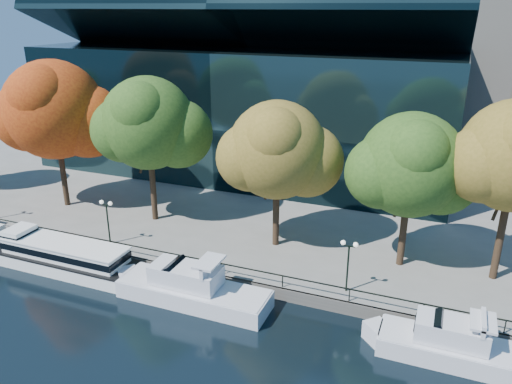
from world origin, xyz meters
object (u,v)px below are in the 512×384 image
at_px(tour_boat, 57,254).
at_px(tree_3, 279,152).
at_px(cruiser_near, 187,287).
at_px(tree_1, 55,112).
at_px(lamp_2, 349,255).
at_px(tree_4, 413,167).
at_px(tree_2, 150,125).
at_px(cruiser_far, 450,344).
at_px(lamp_1, 107,212).

bearing_deg(tour_boat, tree_3, 28.80).
xyz_separation_m(cruiser_near, tree_1, (-19.71, 9.89, 9.69)).
distance_m(tour_boat, cruiser_near, 12.54).
relative_size(tree_3, lamp_2, 3.14).
xyz_separation_m(tour_boat, lamp_2, (23.52, 3.70, 2.72)).
relative_size(tree_1, tree_4, 1.20).
xyz_separation_m(tree_3, lamp_2, (7.24, -5.25, -5.41)).
distance_m(tour_boat, tree_1, 15.28).
bearing_deg(tree_1, tree_3, -1.34).
distance_m(tree_2, lamp_2, 21.93).
height_order(cruiser_far, tree_3, tree_3).
height_order(tree_4, lamp_1, tree_4).
relative_size(tour_boat, cruiser_near, 1.22).
height_order(cruiser_far, lamp_2, lamp_2).
xyz_separation_m(tree_4, lamp_2, (-3.33, -5.61, -5.27)).
xyz_separation_m(tree_1, tree_4, (34.02, -0.19, -1.59)).
distance_m(cruiser_near, lamp_2, 12.06).
bearing_deg(tree_4, cruiser_near, -145.87).
bearing_deg(cruiser_far, lamp_2, 152.28).
relative_size(cruiser_near, tree_4, 1.03).
bearing_deg(cruiser_far, tour_boat, 179.73).
relative_size(cruiser_near, lamp_1, 3.17).
height_order(tree_1, lamp_2, tree_1).
distance_m(cruiser_near, tree_4, 19.09).
height_order(tree_3, tree_4, tree_3).
bearing_deg(tree_2, tree_1, -178.56).
bearing_deg(tree_4, tree_1, 179.68).
relative_size(tree_1, tree_3, 1.18).
distance_m(tour_boat, tree_2, 13.78).
height_order(cruiser_near, lamp_1, lamp_1).
relative_size(tour_boat, tree_4, 1.26).
distance_m(tree_1, lamp_1, 13.22).
bearing_deg(tree_1, lamp_2, -10.70).
distance_m(cruiser_far, tree_2, 30.57).
bearing_deg(cruiser_near, tree_3, 68.17).
relative_size(cruiser_far, tree_3, 0.84).
distance_m(tour_boat, tree_4, 29.52).
relative_size(tour_boat, lamp_2, 3.88).
relative_size(cruiser_far, lamp_1, 2.64).
height_order(cruiser_near, tree_2, tree_2).
distance_m(tree_3, lamp_2, 10.45).
height_order(cruiser_near, tree_3, tree_3).
bearing_deg(tour_boat, lamp_2, 8.94).
relative_size(tree_1, tree_2, 1.08).
bearing_deg(lamp_1, cruiser_far, -7.73).
distance_m(cruiser_near, tree_2, 16.45).
bearing_deg(tour_boat, cruiser_near, -1.77).
height_order(tree_2, lamp_2, tree_2).
xyz_separation_m(tree_2, tree_4, (23.41, -0.45, -1.11)).
distance_m(tour_boat, lamp_1, 5.24).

